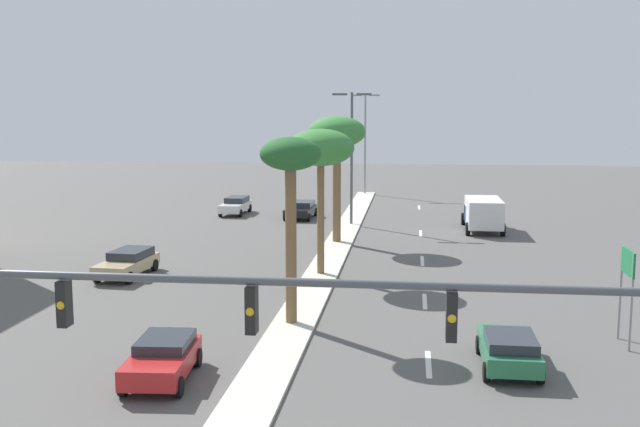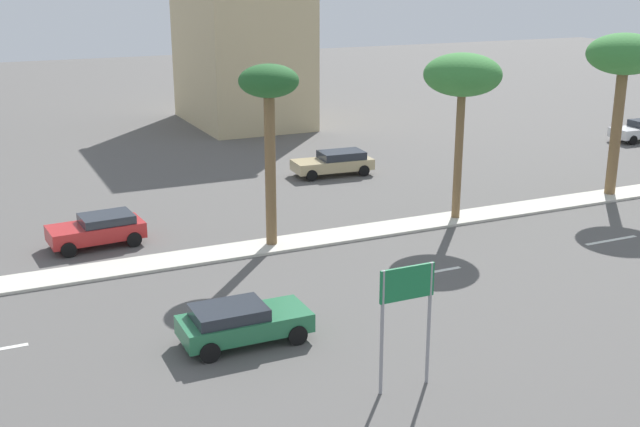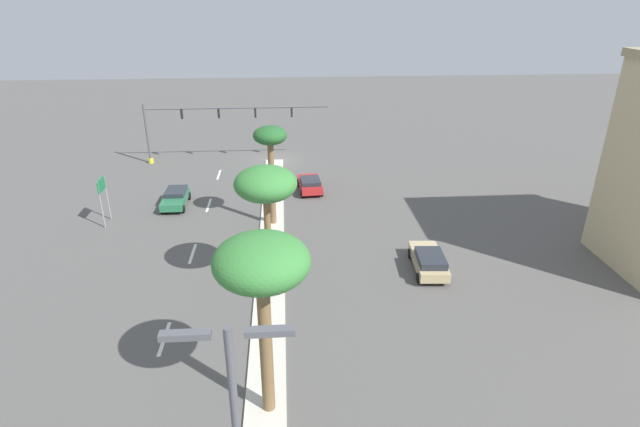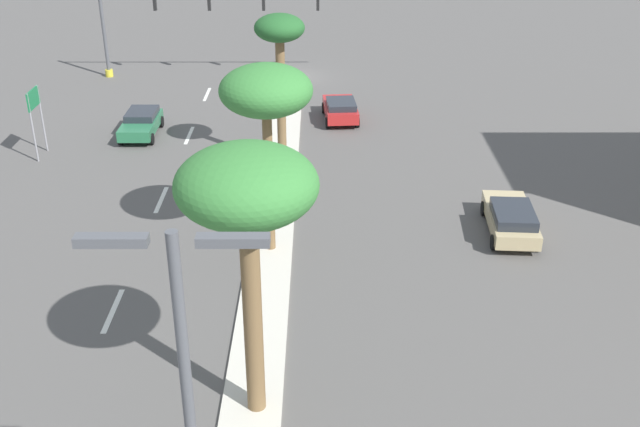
{
  "view_description": "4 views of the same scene",
  "coord_description": "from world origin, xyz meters",
  "px_view_note": "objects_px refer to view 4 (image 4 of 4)",
  "views": [
    {
      "loc": [
        4.68,
        -13.45,
        8.78
      ],
      "look_at": [
        -0.35,
        27.19,
        2.98
      ],
      "focal_mm": 41.91,
      "sensor_mm": 36.0,
      "label": 1
    },
    {
      "loc": [
        29.83,
        4.19,
        11.23
      ],
      "look_at": [
        3.07,
        16.53,
        2.23
      ],
      "focal_mm": 44.88,
      "sensor_mm": 36.0,
      "label": 2
    },
    {
      "loc": [
        -1.17,
        51.12,
        16.53
      ],
      "look_at": [
        -3.48,
        18.67,
        2.07
      ],
      "focal_mm": 28.37,
      "sensor_mm": 36.0,
      "label": 3
    },
    {
      "loc": [
        -1.99,
        52.01,
        15.13
      ],
      "look_at": [
        -2.03,
        25.5,
        1.94
      ],
      "focal_mm": 42.53,
      "sensor_mm": 36.0,
      "label": 4
    }
  ],
  "objects_px": {
    "traffic_signal_gantry": "(183,17)",
    "sedan_green_leading": "(141,123)",
    "palm_tree_center": "(280,39)",
    "directional_road_sign": "(35,108)",
    "palm_tree_rear": "(247,194)",
    "palm_tree_trailing": "(266,94)",
    "sedan_red_outboard": "(340,109)",
    "sedan_tan_rear": "(511,218)"
  },
  "relations": [
    {
      "from": "traffic_signal_gantry",
      "to": "palm_tree_trailing",
      "type": "distance_m",
      "value": 26.31
    },
    {
      "from": "sedan_green_leading",
      "to": "palm_tree_rear",
      "type": "bearing_deg",
      "value": 109.59
    },
    {
      "from": "palm_tree_rear",
      "to": "sedan_red_outboard",
      "type": "height_order",
      "value": "palm_tree_rear"
    },
    {
      "from": "traffic_signal_gantry",
      "to": "palm_tree_rear",
      "type": "relative_size",
      "value": 2.29
    },
    {
      "from": "palm_tree_rear",
      "to": "sedan_tan_rear",
      "type": "bearing_deg",
      "value": -131.94
    },
    {
      "from": "sedan_tan_rear",
      "to": "sedan_red_outboard",
      "type": "height_order",
      "value": "sedan_tan_rear"
    },
    {
      "from": "traffic_signal_gantry",
      "to": "palm_tree_center",
      "type": "bearing_deg",
      "value": 115.0
    },
    {
      "from": "palm_tree_center",
      "to": "palm_tree_rear",
      "type": "height_order",
      "value": "palm_tree_rear"
    },
    {
      "from": "palm_tree_center",
      "to": "traffic_signal_gantry",
      "type": "bearing_deg",
      "value": -65.0
    },
    {
      "from": "palm_tree_center",
      "to": "sedan_red_outboard",
      "type": "bearing_deg",
      "value": -115.47
    },
    {
      "from": "directional_road_sign",
      "to": "palm_tree_center",
      "type": "bearing_deg",
      "value": 175.37
    },
    {
      "from": "sedan_green_leading",
      "to": "traffic_signal_gantry",
      "type": "bearing_deg",
      "value": -93.55
    },
    {
      "from": "sedan_tan_rear",
      "to": "palm_tree_rear",
      "type": "bearing_deg",
      "value": 48.06
    },
    {
      "from": "sedan_red_outboard",
      "to": "palm_tree_center",
      "type": "bearing_deg",
      "value": 64.53
    },
    {
      "from": "traffic_signal_gantry",
      "to": "palm_tree_rear",
      "type": "xyz_separation_m",
      "value": [
        -7.48,
        34.76,
        2.88
      ]
    },
    {
      "from": "palm_tree_center",
      "to": "sedan_green_leading",
      "type": "height_order",
      "value": "palm_tree_center"
    },
    {
      "from": "palm_tree_center",
      "to": "palm_tree_trailing",
      "type": "relative_size",
      "value": 0.99
    },
    {
      "from": "traffic_signal_gantry",
      "to": "palm_tree_center",
      "type": "distance_m",
      "value": 17.72
    },
    {
      "from": "directional_road_sign",
      "to": "palm_tree_center",
      "type": "distance_m",
      "value": 13.34
    },
    {
      "from": "palm_tree_rear",
      "to": "palm_tree_center",
      "type": "bearing_deg",
      "value": -89.84
    },
    {
      "from": "directional_road_sign",
      "to": "sedan_red_outboard",
      "type": "distance_m",
      "value": 16.98
    },
    {
      "from": "traffic_signal_gantry",
      "to": "sedan_red_outboard",
      "type": "distance_m",
      "value": 14.48
    },
    {
      "from": "directional_road_sign",
      "to": "palm_tree_trailing",
      "type": "bearing_deg",
      "value": 141.02
    },
    {
      "from": "sedan_red_outboard",
      "to": "directional_road_sign",
      "type": "bearing_deg",
      "value": 19.4
    },
    {
      "from": "directional_road_sign",
      "to": "palm_tree_rear",
      "type": "bearing_deg",
      "value": 122.79
    },
    {
      "from": "palm_tree_trailing",
      "to": "sedan_red_outboard",
      "type": "relative_size",
      "value": 1.9
    },
    {
      "from": "traffic_signal_gantry",
      "to": "sedan_tan_rear",
      "type": "relative_size",
      "value": 4.04
    },
    {
      "from": "traffic_signal_gantry",
      "to": "directional_road_sign",
      "type": "bearing_deg",
      "value": 70.31
    },
    {
      "from": "traffic_signal_gantry",
      "to": "sedan_green_leading",
      "type": "height_order",
      "value": "traffic_signal_gantry"
    },
    {
      "from": "sedan_green_leading",
      "to": "palm_tree_center",
      "type": "bearing_deg",
      "value": 152.69
    },
    {
      "from": "sedan_green_leading",
      "to": "sedan_red_outboard",
      "type": "xyz_separation_m",
      "value": [
        -11.31,
        -2.43,
        0.02
      ]
    },
    {
      "from": "sedan_green_leading",
      "to": "sedan_tan_rear",
      "type": "relative_size",
      "value": 0.88
    },
    {
      "from": "traffic_signal_gantry",
      "to": "directional_road_sign",
      "type": "height_order",
      "value": "traffic_signal_gantry"
    },
    {
      "from": "directional_road_sign",
      "to": "palm_tree_rear",
      "type": "distance_m",
      "value": 24.04
    },
    {
      "from": "palm_tree_rear",
      "to": "sedan_green_leading",
      "type": "distance_m",
      "value": 25.26
    },
    {
      "from": "directional_road_sign",
      "to": "sedan_green_leading",
      "type": "distance_m",
      "value": 5.92
    },
    {
      "from": "palm_tree_rear",
      "to": "sedan_tan_rear",
      "type": "relative_size",
      "value": 1.77
    },
    {
      "from": "sedan_tan_rear",
      "to": "sedan_green_leading",
      "type": "bearing_deg",
      "value": -33.46
    },
    {
      "from": "palm_tree_rear",
      "to": "traffic_signal_gantry",
      "type": "bearing_deg",
      "value": -77.86
    },
    {
      "from": "directional_road_sign",
      "to": "palm_tree_trailing",
      "type": "relative_size",
      "value": 0.48
    },
    {
      "from": "palm_tree_center",
      "to": "palm_tree_trailing",
      "type": "height_order",
      "value": "palm_tree_trailing"
    },
    {
      "from": "palm_tree_rear",
      "to": "sedan_tan_rear",
      "type": "distance_m",
      "value": 16.14
    }
  ]
}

